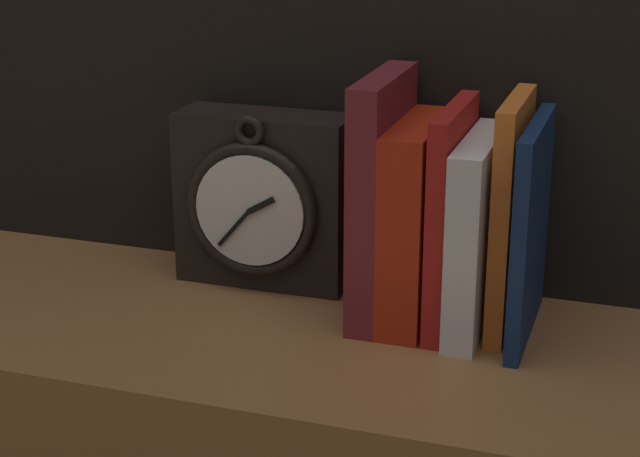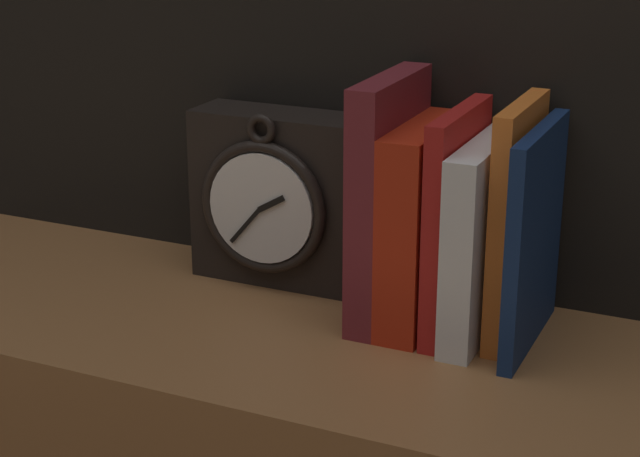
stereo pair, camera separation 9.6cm
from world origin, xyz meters
TOP-DOWN VIEW (x-y plane):
  - clock at (-0.10, 0.11)m, footprint 0.18×0.08m
  - book_slot0_maroon at (0.04, 0.07)m, footprint 0.03×0.15m
  - book_slot1_red at (0.07, 0.07)m, footprint 0.04×0.15m
  - book_slot2_red at (0.10, 0.07)m, footprint 0.02×0.15m
  - book_slot3_white at (0.13, 0.07)m, footprint 0.03×0.15m
  - book_slot4_orange at (0.16, 0.08)m, footprint 0.02×0.13m
  - book_slot5_navy at (0.18, 0.07)m, footprint 0.01×0.16m

SIDE VIEW (x-z plane):
  - clock at x=-0.10m, z-range 0.89..1.08m
  - book_slot3_white at x=0.13m, z-range 0.90..1.08m
  - book_slot1_red at x=0.07m, z-range 0.90..1.09m
  - book_slot5_navy at x=0.18m, z-range 0.90..1.10m
  - book_slot2_red at x=0.10m, z-range 0.90..1.10m
  - book_slot4_orange at x=0.16m, z-range 0.90..1.11m
  - book_slot0_maroon at x=0.04m, z-range 0.90..1.13m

